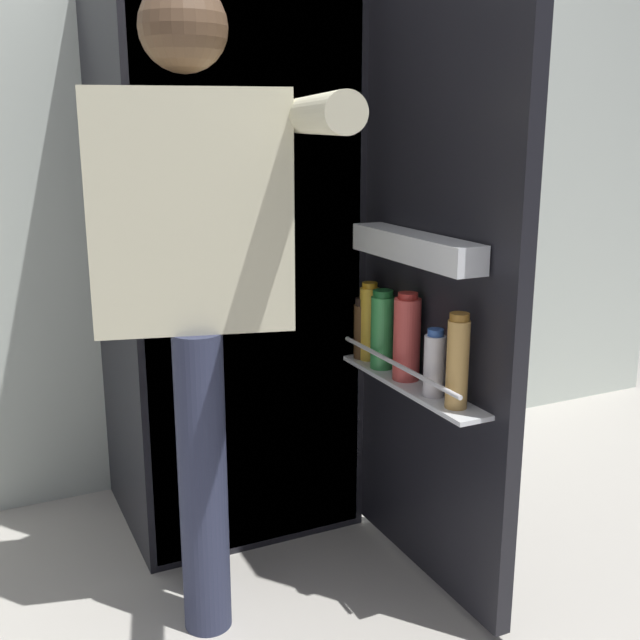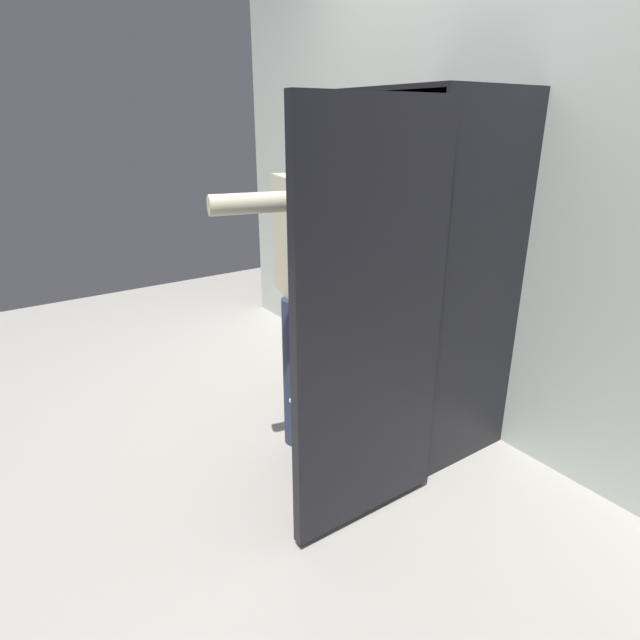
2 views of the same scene
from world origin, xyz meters
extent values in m
plane|color=#B7B2A8|center=(0.00, 0.00, 0.00)|extent=(6.77, 6.77, 0.00)
cube|color=beige|center=(0.00, 0.89, 1.32)|extent=(4.40, 0.10, 2.64)
cube|color=black|center=(0.00, 0.54, 0.85)|extent=(0.69, 0.59, 1.69)
cube|color=white|center=(0.00, 0.25, 0.85)|extent=(0.65, 0.01, 1.65)
cube|color=white|center=(0.00, 0.30, 0.81)|extent=(0.61, 0.09, 0.01)
cube|color=black|center=(0.37, -0.09, 0.84)|extent=(0.05, 0.68, 1.62)
cube|color=white|center=(0.29, -0.09, 0.59)|extent=(0.10, 0.58, 0.01)
cylinder|color=silver|center=(0.25, -0.09, 0.65)|extent=(0.01, 0.56, 0.01)
cube|color=white|center=(0.29, -0.09, 0.95)|extent=(0.09, 0.49, 0.07)
cylinder|color=#DB4C47|center=(0.30, -0.06, 0.70)|extent=(0.07, 0.07, 0.22)
cylinder|color=#B22D28|center=(0.30, -0.06, 0.82)|extent=(0.05, 0.05, 0.02)
cylinder|color=green|center=(0.29, 0.05, 0.69)|extent=(0.06, 0.06, 0.20)
cylinder|color=#195B28|center=(0.29, 0.05, 0.80)|extent=(0.06, 0.06, 0.02)
cylinder|color=tan|center=(0.29, -0.30, 0.70)|extent=(0.05, 0.05, 0.21)
cylinder|color=#996623|center=(0.29, -0.30, 0.81)|extent=(0.05, 0.05, 0.02)
cylinder|color=white|center=(0.29, -0.20, 0.67)|extent=(0.05, 0.05, 0.16)
cylinder|color=#335BB2|center=(0.29, -0.20, 0.76)|extent=(0.04, 0.04, 0.02)
cylinder|color=gold|center=(0.30, 0.14, 0.70)|extent=(0.05, 0.05, 0.21)
cylinder|color=#BC8419|center=(0.30, 0.14, 0.81)|extent=(0.04, 0.04, 0.02)
cylinder|color=brown|center=(0.29, 0.16, 0.67)|extent=(0.06, 0.06, 0.16)
cylinder|color=black|center=(0.29, 0.16, 0.76)|extent=(0.05, 0.05, 0.02)
cylinder|color=#4C7F3D|center=(-0.11, 0.30, 0.86)|extent=(0.08, 0.08, 0.08)
cylinder|color=#2D334C|center=(-0.22, 0.12, 0.39)|extent=(0.12, 0.12, 0.78)
cylinder|color=#2D334C|center=(-0.26, -0.04, 0.39)|extent=(0.12, 0.12, 0.78)
cube|color=beige|center=(-0.24, 0.04, 1.05)|extent=(0.50, 0.33, 0.55)
sphere|color=brown|center=(-0.24, 0.04, 1.46)|extent=(0.20, 0.20, 0.20)
cylinder|color=beige|center=(-0.19, 0.27, 1.03)|extent=(0.08, 0.08, 0.52)
cylinder|color=beige|center=(-0.05, -0.24, 1.27)|extent=(0.20, 0.52, 0.08)
camera|label=1|loc=(-0.75, -1.72, 1.25)|focal=43.17mm
camera|label=2|loc=(1.74, -1.28, 1.57)|focal=29.76mm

